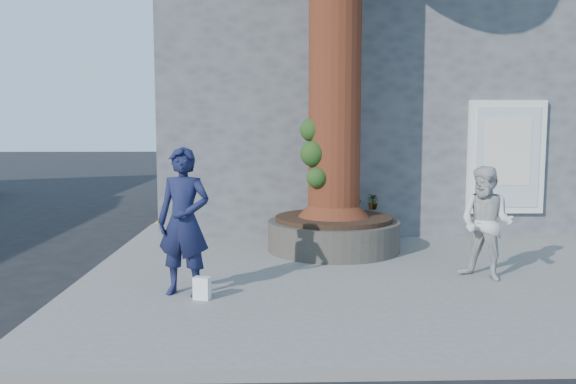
{
  "coord_description": "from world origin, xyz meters",
  "views": [
    {
      "loc": [
        -0.3,
        -7.68,
        2.16
      ],
      "look_at": [
        -0.03,
        1.03,
        1.25
      ],
      "focal_mm": 35.0,
      "sensor_mm": 36.0,
      "label": 1
    }
  ],
  "objects": [
    {
      "name": "woman",
      "position": [
        2.71,
        -0.02,
        0.91
      ],
      "size": [
        0.97,
        0.97,
        1.59
      ],
      "primitive_type": "imported",
      "rotation": [
        0.0,
        0.0,
        -0.77
      ],
      "color": "beige",
      "rests_on": "pavement"
    },
    {
      "name": "man",
      "position": [
        -1.4,
        -0.67,
        1.06
      ],
      "size": [
        0.77,
        0.6,
        1.87
      ],
      "primitive_type": "imported",
      "rotation": [
        0.0,
        0.0,
        -0.25
      ],
      "color": "#15193A",
      "rests_on": "pavement"
    },
    {
      "name": "plant_c",
      "position": [
        1.65,
        2.85,
        0.86
      ],
      "size": [
        0.23,
        0.23,
        0.29
      ],
      "primitive_type": "imported",
      "rotation": [
        0.0,
        0.0,
        3.78
      ],
      "color": "gray",
      "rests_on": "planter"
    },
    {
      "name": "planter",
      "position": [
        0.8,
        2.0,
        0.41
      ],
      "size": [
        2.3,
        2.3,
        0.6
      ],
      "color": "black",
      "rests_on": "pavement"
    },
    {
      "name": "pavement",
      "position": [
        1.5,
        1.0,
        0.06
      ],
      "size": [
        9.0,
        8.0,
        0.12
      ],
      "primitive_type": "cube",
      "color": "slate",
      "rests_on": "ground"
    },
    {
      "name": "shopping_bag",
      "position": [
        -1.15,
        -0.89,
        0.26
      ],
      "size": [
        0.23,
        0.17,
        0.28
      ],
      "primitive_type": "cube",
      "rotation": [
        0.0,
        0.0,
        -0.28
      ],
      "color": "white",
      "rests_on": "pavement"
    },
    {
      "name": "yellow_line",
      "position": [
        -3.05,
        1.0,
        0.0
      ],
      "size": [
        0.1,
        30.0,
        0.01
      ],
      "primitive_type": "cube",
      "color": "yellow",
      "rests_on": "ground"
    },
    {
      "name": "plant_a",
      "position": [
        0.69,
        2.04,
        0.91
      ],
      "size": [
        0.25,
        0.22,
        0.39
      ],
      "primitive_type": "imported",
      "rotation": [
        0.0,
        0.0,
        0.49
      ],
      "color": "gray",
      "rests_on": "planter"
    },
    {
      "name": "plant_b",
      "position": [
        1.31,
        2.85,
        0.92
      ],
      "size": [
        0.3,
        0.3,
        0.41
      ],
      "primitive_type": "imported",
      "rotation": [
        0.0,
        0.0,
        2.09
      ],
      "color": "gray",
      "rests_on": "planter"
    },
    {
      "name": "stone_shop",
      "position": [
        2.5,
        7.2,
        3.16
      ],
      "size": [
        10.3,
        8.3,
        6.3
      ],
      "color": "#505255",
      "rests_on": "ground"
    },
    {
      "name": "ground",
      "position": [
        0.0,
        0.0,
        0.0
      ],
      "size": [
        120.0,
        120.0,
        0.0
      ],
      "primitive_type": "plane",
      "color": "black",
      "rests_on": "ground"
    },
    {
      "name": "plant_d",
      "position": [
        1.65,
        2.85,
        0.87
      ],
      "size": [
        0.31,
        0.33,
        0.3
      ],
      "primitive_type": "imported",
      "rotation": [
        0.0,
        0.0,
        5.02
      ],
      "color": "gray",
      "rests_on": "planter"
    }
  ]
}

